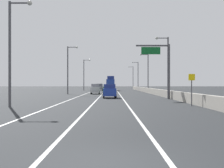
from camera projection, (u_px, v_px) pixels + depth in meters
The scene contains 20 objects.
ground_plane at pixel (112, 92), 71.25m from camera, with size 320.00×320.00×0.00m, color #26282B.
lane_stripe_left at pixel (87, 93), 62.24m from camera, with size 0.16×130.00×0.00m, color silver.
lane_stripe_center at pixel (103, 93), 62.24m from camera, with size 0.16×130.00×0.00m, color silver.
lane_stripe_right at pixel (118, 93), 62.25m from camera, with size 0.16×130.00×0.00m, color silver.
jersey_barrier_right at pixel (161, 93), 47.26m from camera, with size 0.60×120.00×1.10m, color #9E998E.
overhead_sign_gantry at pixel (163, 64), 38.06m from camera, with size 4.68×0.36×7.50m.
speed_advisory_sign at pixel (191, 87), 26.08m from camera, with size 0.60×0.11×3.00m.
lamp_post_right_second at pixel (166, 62), 44.42m from camera, with size 2.14×0.44×9.59m.
lamp_post_right_third at pixel (147, 70), 69.70m from camera, with size 2.14×0.44×9.59m.
lamp_post_right_fourth at pixel (137, 74), 94.98m from camera, with size 2.14×0.44×9.59m.
lamp_post_right_fifth at pixel (132, 76), 120.27m from camera, with size 2.14×0.44×9.59m.
lamp_post_left_near at pixel (12, 45), 25.11m from camera, with size 2.14×0.44×9.59m.
lamp_post_left_mid at pixel (69, 66), 55.45m from camera, with size 2.14×0.44×9.59m.
lamp_post_left_far at pixel (84, 73), 85.79m from camera, with size 2.14×0.44×9.59m.
car_silver_0 at pixel (95, 89), 56.87m from camera, with size 1.95×4.12×2.06m.
car_white_1 at pixel (110, 88), 69.49m from camera, with size 1.98×4.14×1.96m.
car_gray_2 at pixel (100, 87), 84.18m from camera, with size 1.88×4.63×2.11m.
car_green_3 at pixel (108, 89), 55.30m from camera, with size 2.03×4.19×2.01m.
car_blue_4 at pixel (109, 91), 40.88m from camera, with size 2.03×4.09×2.02m.
box_truck at pixel (110, 84), 85.30m from camera, with size 2.55×9.05×4.50m.
Camera 1 is at (-0.02, -7.24, 2.08)m, focal length 44.71 mm.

